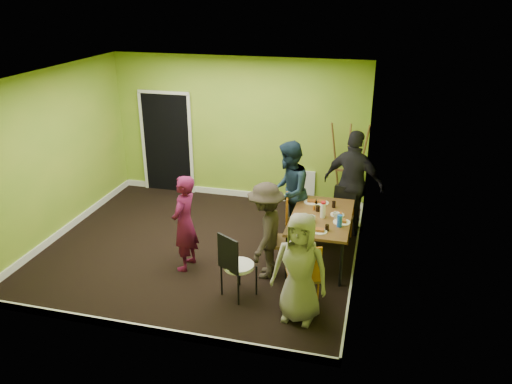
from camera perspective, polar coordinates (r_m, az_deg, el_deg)
ground at (r=8.32m, az=-6.30°, el=-6.32°), size 5.00×5.00×0.00m
room_walls at (r=7.93m, az=-6.66°, el=0.10°), size 5.04×4.54×2.82m
dining_table at (r=7.68m, az=7.45°, el=-3.10°), size 0.90×1.50×0.75m
chair_left_far at (r=8.11m, az=4.23°, el=-2.99°), size 0.44×0.44×0.90m
chair_left_near at (r=7.38m, az=2.53°, el=-4.97°), size 0.51×0.50×1.05m
chair_back_end at (r=8.49m, az=10.08°, el=-1.17°), size 0.40×0.46×0.89m
chair_front_end at (r=6.61m, az=5.57°, el=-9.14°), size 0.52×0.52×0.96m
chair_bentwood at (r=6.80m, az=-2.42°, el=-8.09°), size 0.51×0.52×0.97m
easel at (r=9.36m, az=10.44°, el=2.62°), size 0.70×0.66×1.75m
plate_near_left at (r=8.11m, az=6.35°, el=-1.15°), size 0.24×0.24×0.01m
plate_near_right at (r=7.38m, az=5.21°, el=-3.61°), size 0.24×0.24×0.01m
plate_far_back at (r=8.10m, az=7.49°, el=-1.23°), size 0.24×0.24×0.01m
plate_far_front at (r=7.18m, az=7.26°, el=-4.48°), size 0.22×0.22×0.01m
plate_wall_back at (r=7.72m, az=9.28°, el=-2.58°), size 0.21×0.21×0.01m
plate_wall_front at (r=7.50m, az=9.76°, el=-3.41°), size 0.25×0.25×0.01m
thermos at (r=7.57m, az=7.66°, el=-2.11°), size 0.08×0.08×0.23m
blue_bottle at (r=7.33m, az=9.53°, el=-3.28°), size 0.08×0.08×0.18m
orange_bottle at (r=7.83m, az=6.64°, el=-1.80°), size 0.03×0.03×0.07m
glass_mid at (r=7.79m, az=7.07°, el=-1.88°), size 0.06×0.06×0.09m
glass_back at (r=7.95m, az=8.88°, el=-1.41°), size 0.06×0.06×0.11m
glass_front at (r=7.22m, az=8.12°, el=-4.05°), size 0.06×0.06×0.09m
cup_a at (r=7.44m, az=6.36°, el=-3.07°), size 0.12×0.12×0.10m
cup_b at (r=7.60m, az=9.14°, el=-2.65°), size 0.10×0.10×0.09m
person_standing at (r=7.46m, az=-8.17°, el=-3.55°), size 0.40×0.57×1.49m
person_left_far at (r=8.22m, az=3.73°, el=0.02°), size 0.69×0.86×1.70m
person_left_near at (r=7.20m, az=1.14°, el=-4.46°), size 0.55×0.95×1.46m
person_back_end at (r=8.53m, az=11.08°, el=0.94°), size 1.16×0.78×1.83m
person_front_end at (r=6.31m, az=5.06°, el=-8.65°), size 0.77×0.55×1.48m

